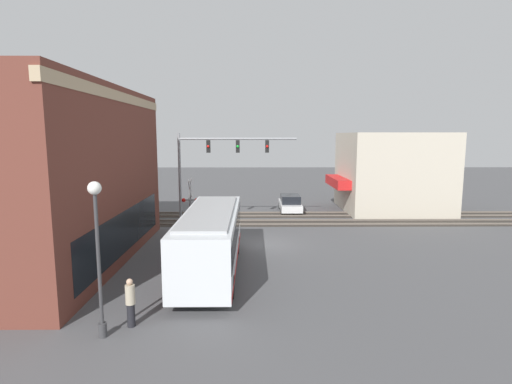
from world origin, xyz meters
TOP-DOWN VIEW (x-y plane):
  - ground_plane at (0.00, 0.00)m, footprint 120.00×120.00m
  - brick_building at (-3.44, 13.22)m, footprint 15.42×11.52m
  - shop_building at (11.32, -11.74)m, footprint 8.25×9.75m
  - city_bus at (-5.02, 2.80)m, footprint 10.34×2.59m
  - traffic_signal_gantry at (4.75, 3.39)m, footprint 0.42×8.60m
  - crossing_signal at (3.08, 5.06)m, footprint 1.41×1.18m
  - streetlamp at (-11.57, 5.80)m, footprint 0.44×0.44m
  - rail_track_near at (6.00, 0.00)m, footprint 2.60×60.00m
  - rail_track_far at (9.20, 0.00)m, footprint 2.60×60.00m
  - parked_car_white at (10.61, -2.60)m, footprint 4.32×1.82m
  - pedestrian_by_lamp at (-10.82, 5.06)m, footprint 0.34×0.34m

SIDE VIEW (x-z plane):
  - ground_plane at x=0.00m, z-range 0.00..0.00m
  - rail_track_near at x=6.00m, z-range -0.05..0.10m
  - rail_track_far at x=9.20m, z-range -0.05..0.10m
  - parked_car_white at x=10.61m, z-range -0.06..1.47m
  - pedestrian_by_lamp at x=-10.82m, z-range 0.02..1.79m
  - city_bus at x=-5.02m, z-range 0.16..3.28m
  - crossing_signal at x=3.08m, z-range 0.39..4.20m
  - streetlamp at x=-11.57m, z-range 0.50..5.80m
  - shop_building at x=11.32m, z-range -0.01..6.96m
  - brick_building at x=-3.44m, z-range 0.00..9.26m
  - traffic_signal_gantry at x=4.75m, z-range 1.73..8.63m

